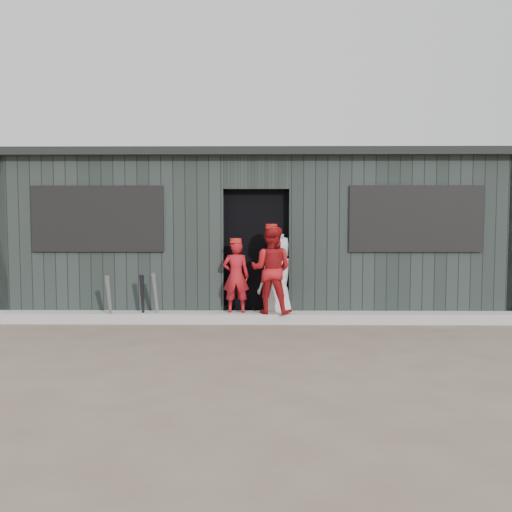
{
  "coord_description": "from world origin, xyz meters",
  "views": [
    {
      "loc": [
        0.1,
        -6.62,
        1.59
      ],
      "look_at": [
        0.0,
        1.8,
        1.0
      ],
      "focal_mm": 40.0,
      "sensor_mm": 36.0,
      "label": 1
    }
  ],
  "objects_px": {
    "bat_right": "(143,299)",
    "player_red_left": "(236,276)",
    "bat_left": "(109,300)",
    "bat_mid": "(156,298)",
    "dugout": "(257,233)",
    "player_red_right": "(271,270)",
    "player_grey_back": "(278,278)"
  },
  "relations": [
    {
      "from": "player_grey_back",
      "to": "dugout",
      "type": "height_order",
      "value": "dugout"
    },
    {
      "from": "player_red_right",
      "to": "dugout",
      "type": "xyz_separation_m",
      "value": [
        -0.23,
        1.74,
        0.49
      ]
    },
    {
      "from": "bat_right",
      "to": "player_grey_back",
      "type": "relative_size",
      "value": 0.56
    },
    {
      "from": "bat_right",
      "to": "player_grey_back",
      "type": "xyz_separation_m",
      "value": [
        2.02,
        0.31,
        0.28
      ]
    },
    {
      "from": "bat_right",
      "to": "bat_left",
      "type": "bearing_deg",
      "value": -161.67
    },
    {
      "from": "bat_mid",
      "to": "dugout",
      "type": "bearing_deg",
      "value": 50.57
    },
    {
      "from": "bat_left",
      "to": "player_grey_back",
      "type": "distance_m",
      "value": 2.54
    },
    {
      "from": "player_red_left",
      "to": "dugout",
      "type": "bearing_deg",
      "value": -101.67
    },
    {
      "from": "bat_right",
      "to": "player_red_left",
      "type": "relative_size",
      "value": 0.67
    },
    {
      "from": "player_red_right",
      "to": "player_grey_back",
      "type": "xyz_separation_m",
      "value": [
        0.11,
        0.29,
        -0.15
      ]
    },
    {
      "from": "bat_right",
      "to": "player_red_right",
      "type": "relative_size",
      "value": 0.56
    },
    {
      "from": "bat_left",
      "to": "player_red_left",
      "type": "height_order",
      "value": "player_red_left"
    },
    {
      "from": "bat_right",
      "to": "player_red_left",
      "type": "xyz_separation_m",
      "value": [
        1.38,
        0.09,
        0.33
      ]
    },
    {
      "from": "bat_mid",
      "to": "player_red_left",
      "type": "bearing_deg",
      "value": 6.44
    },
    {
      "from": "player_red_left",
      "to": "bat_left",
      "type": "bearing_deg",
      "value": 6.1
    },
    {
      "from": "bat_mid",
      "to": "player_grey_back",
      "type": "relative_size",
      "value": 0.6
    },
    {
      "from": "player_red_left",
      "to": "player_grey_back",
      "type": "xyz_separation_m",
      "value": [
        0.64,
        0.22,
        -0.05
      ]
    },
    {
      "from": "bat_left",
      "to": "player_red_right",
      "type": "height_order",
      "value": "player_red_right"
    },
    {
      "from": "player_grey_back",
      "to": "player_red_left",
      "type": "bearing_deg",
      "value": -9.51
    },
    {
      "from": "bat_left",
      "to": "bat_right",
      "type": "xyz_separation_m",
      "value": [
        0.46,
        0.15,
        -0.01
      ]
    },
    {
      "from": "player_grey_back",
      "to": "player_red_right",
      "type": "bearing_deg",
      "value": 40.44
    },
    {
      "from": "player_red_right",
      "to": "player_grey_back",
      "type": "bearing_deg",
      "value": -97.33
    },
    {
      "from": "bat_mid",
      "to": "player_red_left",
      "type": "relative_size",
      "value": 0.72
    },
    {
      "from": "player_red_left",
      "to": "player_red_right",
      "type": "height_order",
      "value": "player_red_right"
    },
    {
      "from": "dugout",
      "to": "player_red_left",
      "type": "bearing_deg",
      "value": -100.26
    },
    {
      "from": "player_grey_back",
      "to": "bat_right",
      "type": "bearing_deg",
      "value": -19.7
    },
    {
      "from": "bat_mid",
      "to": "player_red_left",
      "type": "xyz_separation_m",
      "value": [
        1.18,
        0.13,
        0.31
      ]
    },
    {
      "from": "player_grey_back",
      "to": "bat_mid",
      "type": "bearing_deg",
      "value": -17.46
    },
    {
      "from": "bat_left",
      "to": "player_red_left",
      "type": "xyz_separation_m",
      "value": [
        1.84,
        0.24,
        0.32
      ]
    },
    {
      "from": "bat_left",
      "to": "dugout",
      "type": "xyz_separation_m",
      "value": [
        2.14,
        1.91,
        0.92
      ]
    },
    {
      "from": "bat_right",
      "to": "player_red_right",
      "type": "height_order",
      "value": "player_red_right"
    },
    {
      "from": "bat_mid",
      "to": "player_red_left",
      "type": "distance_m",
      "value": 1.22
    }
  ]
}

